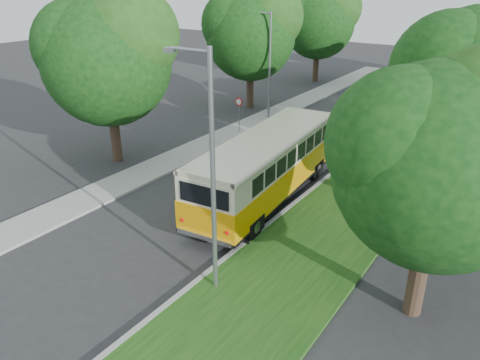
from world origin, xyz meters
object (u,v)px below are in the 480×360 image
Objects in this scene: vintage_bus at (267,168)px; car_grey at (403,97)px; lamppost_far at (268,62)px; car_white at (369,128)px; lamppost_near at (210,169)px; car_silver at (351,139)px; car_blue at (380,114)px.

car_grey is at bearing 84.60° from vintage_bus.
car_white is at bearing -0.66° from lamppost_far.
lamppost_near is at bearing -64.29° from lamppost_far.
car_silver is (0.83, 8.37, -0.82)m from vintage_bus.
lamppost_near reaches higher than car_blue.
car_silver is at bearing 79.71° from vintage_bus.
lamppost_far is (-8.91, 18.50, -0.25)m from lamppost_near.
lamppost_near reaches higher than vintage_bus.
lamppost_near is 1.89× the size of car_blue.
vintage_bus is at bearing -59.41° from lamppost_far.
car_silver reaches higher than car_grey.
car_grey reaches higher than car_blue.
vintage_bus reaches higher than car_grey.
vintage_bus is 2.06× the size of car_grey.
car_blue is (7.23, 3.66, -3.50)m from lamppost_far.
vintage_bus is 2.37× the size of car_silver.
car_silver reaches higher than car_white.
car_white is 0.93× the size of car_blue.
car_white is (-1.21, 18.41, -3.72)m from lamppost_near.
car_blue is (-1.68, 22.16, -3.76)m from lamppost_near.
car_silver is at bearing 94.52° from lamppost_near.
car_silver is (-1.21, 15.25, -3.60)m from lamppost_near.
lamppost_near reaches higher than car_white.
vintage_bus is 15.31m from car_blue.
lamppost_near reaches higher than car_silver.
vintage_bus is (6.87, -11.62, -2.53)m from lamppost_far.
car_grey is at bearing 72.41° from car_white.
car_silver is at bearing -110.92° from car_white.
car_grey reaches higher than car_white.
lamppost_far reaches higher than car_silver.
lamppost_near is at bearing -68.10° from car_silver.
lamppost_far is 1.67× the size of car_silver.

